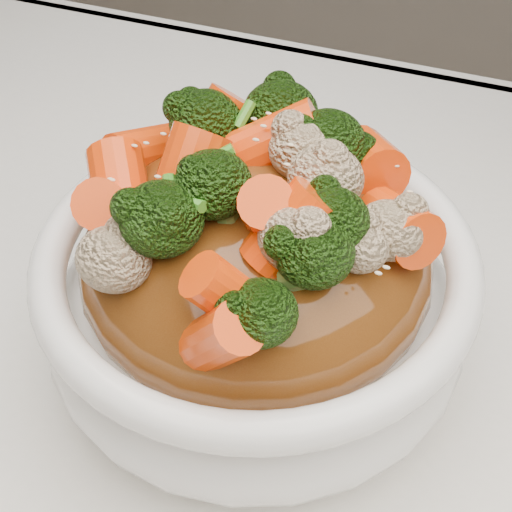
% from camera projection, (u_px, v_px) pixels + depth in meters
% --- Properties ---
extents(tablecloth, '(1.20, 0.80, 0.04)m').
position_uv_depth(tablecloth, '(311.00, 428.00, 0.42)').
color(tablecloth, white).
rests_on(tablecloth, dining_table).
extents(bowl, '(0.30, 0.30, 0.09)m').
position_uv_depth(bowl, '(256.00, 301.00, 0.40)').
color(bowl, white).
rests_on(bowl, tablecloth).
extents(sauce_base, '(0.24, 0.24, 0.10)m').
position_uv_depth(sauce_base, '(256.00, 260.00, 0.38)').
color(sauce_base, '#603210').
rests_on(sauce_base, bowl).
extents(carrots, '(0.24, 0.24, 0.05)m').
position_uv_depth(carrots, '(256.00, 157.00, 0.33)').
color(carrots, '#F84408').
rests_on(carrots, sauce_base).
extents(broccoli, '(0.24, 0.24, 0.05)m').
position_uv_depth(broccoli, '(256.00, 159.00, 0.33)').
color(broccoli, black).
rests_on(broccoli, sauce_base).
extents(cauliflower, '(0.24, 0.24, 0.04)m').
position_uv_depth(cauliflower, '(256.00, 162.00, 0.34)').
color(cauliflower, '#C7AD88').
rests_on(cauliflower, sauce_base).
extents(scallions, '(0.18, 0.18, 0.02)m').
position_uv_depth(scallions, '(256.00, 155.00, 0.33)').
color(scallions, '#3B871F').
rests_on(scallions, sauce_base).
extents(sesame_seeds, '(0.22, 0.22, 0.01)m').
position_uv_depth(sesame_seeds, '(256.00, 155.00, 0.33)').
color(sesame_seeds, beige).
rests_on(sesame_seeds, sauce_base).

